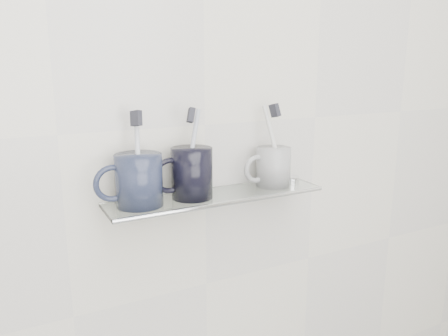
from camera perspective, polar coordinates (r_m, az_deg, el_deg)
wall_back at (r=1.01m, az=-2.52°, el=5.65°), size 2.50×0.00×2.50m
shelf_glass at (r=0.98m, az=-0.90°, el=-3.70°), size 0.50×0.12×0.01m
shelf_rail at (r=0.94m, az=0.65°, el=-4.59°), size 0.50×0.01×0.01m
bracket_left at (r=0.96m, az=-13.49°, el=-5.20°), size 0.02×0.03×0.02m
bracket_right at (r=1.13m, az=7.57°, el=-2.14°), size 0.02×0.03×0.02m
mug_left at (r=0.91m, az=-11.04°, el=-1.56°), size 0.10×0.10×0.11m
mug_left_handle at (r=0.90m, az=-14.36°, el=-1.96°), size 0.08×0.01×0.08m
toothbrush_left at (r=0.90m, az=-11.17°, el=1.32°), size 0.03×0.06×0.19m
bristles_left at (r=0.89m, az=-11.40°, el=6.38°), size 0.02×0.03×0.04m
mug_center at (r=0.95m, az=-4.21°, el=-0.66°), size 0.09×0.09×0.11m
mug_center_handle at (r=0.93m, az=-7.08°, el=-1.01°), size 0.08×0.01×0.08m
toothbrush_center at (r=0.94m, az=-4.26°, el=2.04°), size 0.06×0.05×0.18m
bristles_center at (r=0.93m, az=-4.34°, el=6.90°), size 0.02×0.03×0.04m
mug_right at (r=1.05m, az=6.46°, el=0.16°), size 0.11×0.11×0.09m
mug_right_handle at (r=1.03m, az=4.27°, el=-0.12°), size 0.07×0.01×0.07m
toothbrush_right at (r=1.04m, az=6.54°, el=3.09°), size 0.05×0.04×0.19m
bristles_right at (r=1.03m, az=6.66°, el=7.48°), size 0.02×0.03×0.04m
chrome_cap at (r=1.09m, az=8.75°, el=-1.50°), size 0.04×0.04×0.02m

